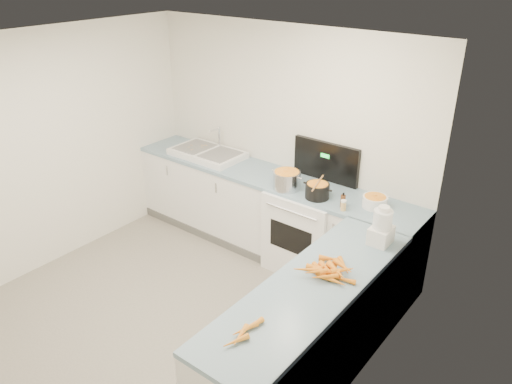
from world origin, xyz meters
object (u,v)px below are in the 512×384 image
Objects in this scene: steel_pot at (287,181)px; extract_bottle at (343,201)px; spice_jar at (343,206)px; sink at (208,153)px; food_processor at (382,228)px; black_pot at (317,192)px; mixing_bowl at (375,202)px; stove at (308,228)px.

steel_pot is 0.65m from extract_bottle.
steel_pot reaches higher than spice_jar.
food_processor is at bearing -12.64° from sink.
black_pot reaches higher than spice_jar.
food_processor reaches higher than mixing_bowl.
spice_jar is at bearing -13.01° from black_pot.
extract_bottle is 0.35× the size of food_processor.
black_pot is at bearing 154.92° from food_processor.
stove is at bearing 140.51° from black_pot.
extract_bottle is 0.70m from food_processor.
steel_pot reaches higher than mixing_bowl.
black_pot is 0.34m from spice_jar.
extract_bottle is at bearing -0.29° from steel_pot.
steel_pot is 0.36m from black_pot.
spice_jar is at bearing -56.74° from extract_bottle.
stove reaches higher than extract_bottle.
black_pot is (1.61, -0.15, 0.03)m from sink.
sink is 2.51× the size of food_processor.
steel_pot is (-0.20, -0.15, 0.55)m from stove.
stove reaches higher than spice_jar.
sink is 2.15m from mixing_bowl.
steel_pot is 3.24× the size of spice_jar.
extract_bottle reaches higher than mixing_bowl.
food_processor is at bearing -31.72° from spice_jar.
extract_bottle is at bearing -142.85° from mixing_bowl.
black_pot is 1.01× the size of mixing_bowl.
steel_pot is at bearing 179.71° from extract_bottle.
steel_pot is (1.25, -0.16, 0.05)m from sink.
sink is at bearing 173.31° from spice_jar.
extract_bottle is 1.37× the size of spice_jar.
mixing_bowl is at bearing 17.43° from black_pot.
black_pot reaches higher than extract_bottle.
spice_jar is at bearing -23.08° from stove.
mixing_bowl reaches higher than spice_jar.
mixing_bowl is at bearing 119.92° from food_processor.
food_processor is at bearing -27.69° from stove.
mixing_bowl is 0.67m from food_processor.
mixing_bowl is 1.96× the size of extract_bottle.
stove is at bearing -0.62° from sink.
sink is 1.62m from black_pot.
mixing_bowl is at bearing 11.34° from steel_pot.
mixing_bowl is at bearing 50.85° from spice_jar.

